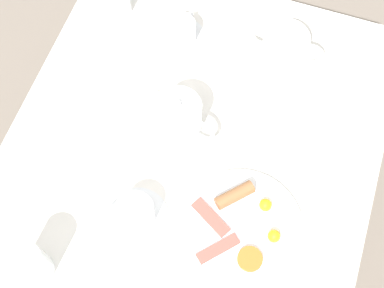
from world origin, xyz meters
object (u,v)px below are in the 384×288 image
at_px(breakfast_plate, 242,226).
at_px(teapot_near, 179,117).
at_px(teacup_with_saucer_right, 180,33).
at_px(fork_by_plate, 97,92).
at_px(teacup_with_saucer_left, 136,214).
at_px(teapot_far, 285,48).
at_px(water_glass_tall, 31,265).
at_px(knife_by_plate, 323,145).

bearing_deg(breakfast_plate, teapot_near, -41.46).
relative_size(breakfast_plate, teacup_with_saucer_right, 1.96).
relative_size(breakfast_plate, teapot_near, 1.38).
bearing_deg(fork_by_plate, teacup_with_saucer_left, 128.12).
bearing_deg(breakfast_plate, teacup_with_saucer_right, -55.25).
xyz_separation_m(teapot_far, water_glass_tall, (0.36, 0.69, 0.01)).
height_order(breakfast_plate, fork_by_plate, breakfast_plate).
bearing_deg(breakfast_plate, teacup_with_saucer_left, 13.57).
xyz_separation_m(breakfast_plate, teacup_with_saucer_left, (0.23, 0.06, 0.02)).
height_order(teapot_far, water_glass_tall, teapot_far).
bearing_deg(water_glass_tall, knife_by_plate, -136.64).
height_order(teapot_near, fork_by_plate, teapot_near).
bearing_deg(knife_by_plate, water_glass_tall, 43.36).
bearing_deg(teapot_far, fork_by_plate, 25.67).
bearing_deg(knife_by_plate, fork_by_plate, 4.13).
xyz_separation_m(teapot_near, teapot_far, (-0.19, -0.26, 0.00)).
relative_size(teacup_with_saucer_left, teacup_with_saucer_right, 1.00).
distance_m(teapot_near, fork_by_plate, 0.23).
bearing_deg(teacup_with_saucer_right, water_glass_tall, 81.93).
xyz_separation_m(teapot_near, water_glass_tall, (0.17, 0.42, 0.01)).
xyz_separation_m(teapot_far, fork_by_plate, (0.41, 0.24, -0.05)).
relative_size(teacup_with_saucer_left, knife_by_plate, 0.75).
xyz_separation_m(teapot_far, teacup_with_saucer_right, (0.27, 0.03, -0.02)).
bearing_deg(teapot_near, fork_by_plate, 7.50).
relative_size(breakfast_plate, teacup_with_saucer_left, 1.96).
relative_size(breakfast_plate, knife_by_plate, 1.47).
bearing_deg(teacup_with_saucer_left, teacup_with_saucer_right, -82.17).
bearing_deg(teacup_with_saucer_left, teapot_near, -93.24).
distance_m(breakfast_plate, knife_by_plate, 0.28).
bearing_deg(teacup_with_saucer_right, knife_by_plate, 157.64).
bearing_deg(fork_by_plate, teapot_near, 174.36).
distance_m(teacup_with_saucer_right, knife_by_plate, 0.46).
bearing_deg(teacup_with_saucer_left, breakfast_plate, -166.43).
xyz_separation_m(water_glass_tall, knife_by_plate, (-0.52, -0.49, -0.06)).
xyz_separation_m(breakfast_plate, water_glass_tall, (0.39, 0.23, 0.05)).
xyz_separation_m(teacup_with_saucer_right, knife_by_plate, (-0.42, 0.17, -0.03)).
height_order(teapot_far, knife_by_plate, teapot_far).
bearing_deg(water_glass_tall, fork_by_plate, -83.48).
bearing_deg(teacup_with_saucer_left, knife_by_plate, -138.94).
bearing_deg(teacup_with_saucer_left, fork_by_plate, -51.88).
height_order(teacup_with_saucer_left, teacup_with_saucer_right, same).
distance_m(teapot_far, teacup_with_saucer_left, 0.55).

